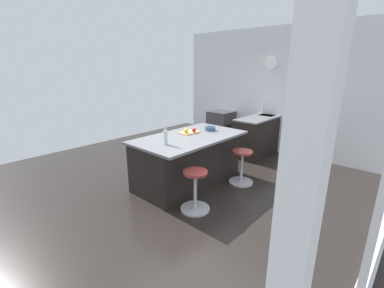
% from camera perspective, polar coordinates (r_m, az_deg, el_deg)
% --- Properties ---
extents(ground_plane, '(7.74, 7.74, 0.00)m').
position_cam_1_polar(ground_plane, '(4.66, 0.59, -9.51)').
color(ground_plane, black).
extents(interior_partition_left, '(0.15, 5.32, 2.96)m').
position_cam_1_polar(interior_partition_left, '(6.72, 18.13, 10.98)').
color(interior_partition_left, silver).
rests_on(interior_partition_left, ground_plane).
extents(sink_cabinet, '(1.82, 0.60, 1.19)m').
position_cam_1_polar(sink_cabinet, '(6.63, 15.22, 2.19)').
color(sink_cabinet, black).
rests_on(sink_cabinet, ground_plane).
extents(oven_range, '(0.60, 0.61, 0.88)m').
position_cam_1_polar(oven_range, '(7.27, 6.40, 3.74)').
color(oven_range, '#38383D').
rests_on(oven_range, ground_plane).
extents(kitchen_island, '(2.01, 1.12, 0.89)m').
position_cam_1_polar(kitchen_island, '(4.69, -0.88, -3.35)').
color(kitchen_island, black).
rests_on(kitchen_island, ground_plane).
extents(stool_by_window, '(0.44, 0.44, 0.62)m').
position_cam_1_polar(stool_by_window, '(4.80, 10.86, -5.18)').
color(stool_by_window, '#B7B7BC').
rests_on(stool_by_window, ground_plane).
extents(stool_middle, '(0.44, 0.44, 0.62)m').
position_cam_1_polar(stool_middle, '(3.86, 0.71, -10.47)').
color(stool_middle, '#B7B7BC').
rests_on(stool_middle, ground_plane).
extents(cutting_board, '(0.36, 0.24, 0.02)m').
position_cam_1_polar(cutting_board, '(4.74, -0.63, 2.57)').
color(cutting_board, tan).
rests_on(cutting_board, kitchen_island).
extents(apple_red, '(0.08, 0.08, 0.08)m').
position_cam_1_polar(apple_red, '(4.71, 0.43, 3.09)').
color(apple_red, red).
rests_on(apple_red, cutting_board).
extents(apple_yellow, '(0.08, 0.08, 0.08)m').
position_cam_1_polar(apple_yellow, '(4.64, -1.33, 2.92)').
color(apple_yellow, gold).
rests_on(apple_yellow, cutting_board).
extents(water_bottle, '(0.06, 0.06, 0.31)m').
position_cam_1_polar(water_bottle, '(4.03, -5.83, 1.57)').
color(water_bottle, silver).
rests_on(water_bottle, kitchen_island).
extents(fruit_bowl, '(0.20, 0.20, 0.07)m').
position_cam_1_polar(fruit_bowl, '(4.94, 4.02, 3.45)').
color(fruit_bowl, '#334C6B').
rests_on(fruit_bowl, kitchen_island).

